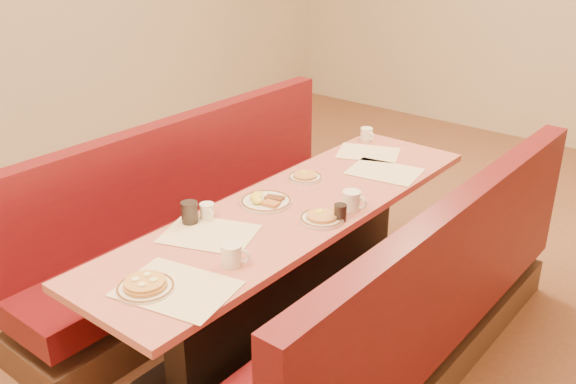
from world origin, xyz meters
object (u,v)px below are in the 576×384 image
Objects in this scene: booth_left at (201,231)px; coffee_mug_d at (367,134)px; pancake_plate at (145,286)px; coffee_mug_b at (207,211)px; coffee_mug_c at (352,200)px; soda_tumbler_mid at (340,213)px; diner_table at (294,268)px; coffee_mug_a at (232,255)px; eggs_plate at (265,201)px; booth_right at (413,320)px; soda_tumbler_near at (189,213)px.

booth_left is 1.27m from coffee_mug_d.
coffee_mug_b reaches higher than pancake_plate.
coffee_mug_b is at bearing -142.04° from coffee_mug_c.
soda_tumbler_mid is at bearing -89.19° from coffee_mug_c.
booth_left is 24.51× the size of coffee_mug_b.
coffee_mug_a reaches higher than diner_table.
eggs_plate is 0.64m from coffee_mug_a.
booth_right is 9.24× the size of eggs_plate.
pancake_plate is 1.05m from soda_tumbler_mid.
coffee_mug_c reaches higher than pancake_plate.
booth_left is at bearing -95.56° from coffee_mug_d.
coffee_mug_d reaches higher than coffee_mug_b.
coffee_mug_a is at bearing 69.26° from pancake_plate.
coffee_mug_d is at bearing 66.73° from booth_left.
pancake_plate is 1.76× the size of coffee_mug_c.
soda_tumbler_mid reaches higher than coffee_mug_b.
pancake_plate is at bearing -43.95° from coffee_mug_b.
coffee_mug_d is at bearing 79.78° from coffee_mug_a.
booth_left is 1.09m from coffee_mug_c.
booth_right is at bearing 4.76° from eggs_plate.
coffee_mug_b is 1.48m from coffee_mug_d.
soda_tumbler_mid is (0.28, 0.01, 0.42)m from diner_table.
pancake_plate is 0.95m from eggs_plate.
eggs_plate is at bearing -152.47° from diner_table.
pancake_plate is 2.10× the size of coffee_mug_d.
booth_left reaches higher than coffee_mug_d.
diner_table is 0.42m from eggs_plate.
booth_left reaches higher than diner_table.
coffee_mug_a is 0.66m from soda_tumbler_mid.
booth_right reaches higher than coffee_mug_d.
booth_right reaches higher than coffee_mug_c.
soda_tumbler_mid is (0.26, 1.02, 0.03)m from pancake_plate.
coffee_mug_c is 1.19× the size of coffee_mug_d.
pancake_plate is 1.86× the size of coffee_mug_a.
soda_tumbler_mid is at bearing 41.15° from soda_tumbler_near.
soda_tumbler_mid is at bearing 11.41° from eggs_plate.
diner_table is 22.04× the size of coffee_mug_d.
soda_tumbler_mid is at bearing 59.22° from coffee_mug_b.
soda_tumbler_near is at bearing 119.75° from pancake_plate.
coffee_mug_c is (0.09, 0.79, 0.00)m from coffee_mug_a.
eggs_plate is at bearing -168.59° from soda_tumbler_mid.
coffee_mug_b reaches higher than diner_table.
booth_right reaches higher than coffee_mug_a.
coffee_mug_c is (0.23, 1.16, 0.03)m from pancake_plate.
booth_right is (1.46, 0.00, 0.00)m from booth_left.
soda_tumbler_near is 1.30× the size of soda_tumbler_mid.
diner_table is 9.24× the size of eggs_plate.
booth_right reaches higher than soda_tumbler_mid.
eggs_plate is (-0.16, 0.93, -0.00)m from pancake_plate.
coffee_mug_a is 0.48m from coffee_mug_b.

